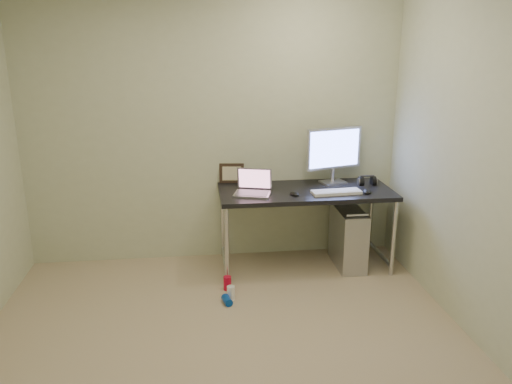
# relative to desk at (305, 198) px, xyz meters

# --- Properties ---
(floor) EXTENTS (3.50, 3.50, 0.00)m
(floor) POSITION_rel_desk_xyz_m (-0.82, -1.41, -0.67)
(floor) COLOR tan
(floor) RESTS_ON ground
(wall_back) EXTENTS (3.50, 0.02, 2.50)m
(wall_back) POSITION_rel_desk_xyz_m (-0.82, 0.34, 0.58)
(wall_back) COLOR beige
(wall_back) RESTS_ON ground
(wall_right) EXTENTS (0.02, 3.50, 2.50)m
(wall_right) POSITION_rel_desk_xyz_m (0.93, -1.41, 0.58)
(wall_right) COLOR beige
(wall_right) RESTS_ON ground
(desk) EXTENTS (1.58, 0.69, 0.75)m
(desk) POSITION_rel_desk_xyz_m (0.00, 0.00, 0.00)
(desk) COLOR black
(desk) RESTS_ON ground
(tower_computer) EXTENTS (0.24, 0.53, 0.59)m
(tower_computer) POSITION_rel_desk_xyz_m (0.41, -0.04, -0.39)
(tower_computer) COLOR silver
(tower_computer) RESTS_ON ground
(cable_a) EXTENTS (0.01, 0.16, 0.69)m
(cable_a) POSITION_rel_desk_xyz_m (0.36, 0.29, -0.27)
(cable_a) COLOR black
(cable_a) RESTS_ON ground
(cable_b) EXTENTS (0.02, 0.11, 0.71)m
(cable_b) POSITION_rel_desk_xyz_m (0.45, 0.27, -0.29)
(cable_b) COLOR black
(cable_b) RESTS_ON ground
(can_red) EXTENTS (0.08, 0.08, 0.12)m
(can_red) POSITION_rel_desk_xyz_m (-0.75, -0.41, -0.61)
(can_red) COLOR red
(can_red) RESTS_ON ground
(can_white) EXTENTS (0.09, 0.09, 0.12)m
(can_white) POSITION_rel_desk_xyz_m (-0.74, -0.58, -0.61)
(can_white) COLOR white
(can_white) RESTS_ON ground
(can_blue) EXTENTS (0.09, 0.13, 0.06)m
(can_blue) POSITION_rel_desk_xyz_m (-0.77, -0.65, -0.64)
(can_blue) COLOR #0A3EA6
(can_blue) RESTS_ON ground
(laptop) EXTENTS (0.37, 0.33, 0.22)m
(laptop) POSITION_rel_desk_xyz_m (-0.49, -0.06, 0.13)
(laptop) COLOR silver
(laptop) RESTS_ON desk
(monitor) EXTENTS (0.55, 0.22, 0.53)m
(monitor) POSITION_rel_desk_xyz_m (0.31, 0.20, 0.39)
(monitor) COLOR silver
(monitor) RESTS_ON desk
(keyboard) EXTENTS (0.45, 0.17, 0.03)m
(keyboard) POSITION_rel_desk_xyz_m (0.24, -0.15, 0.09)
(keyboard) COLOR white
(keyboard) RESTS_ON desk
(mouse_right) EXTENTS (0.10, 0.13, 0.04)m
(mouse_right) POSITION_rel_desk_xyz_m (0.52, -0.17, 0.10)
(mouse_right) COLOR black
(mouse_right) RESTS_ON desk
(mouse_left) EXTENTS (0.10, 0.13, 0.04)m
(mouse_left) POSITION_rel_desk_xyz_m (-0.13, -0.15, 0.10)
(mouse_left) COLOR black
(mouse_left) RESTS_ON desk
(headphones) EXTENTS (0.16, 0.10, 0.11)m
(headphones) POSITION_rel_desk_xyz_m (0.61, 0.10, 0.11)
(headphones) COLOR black
(headphones) RESTS_ON desk
(picture_frame) EXTENTS (0.24, 0.09, 0.19)m
(picture_frame) POSITION_rel_desk_xyz_m (-0.65, 0.32, 0.17)
(picture_frame) COLOR black
(picture_frame) RESTS_ON desk
(webcam) EXTENTS (0.05, 0.04, 0.13)m
(webcam) POSITION_rel_desk_xyz_m (-0.41, 0.24, 0.17)
(webcam) COLOR silver
(webcam) RESTS_ON desk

